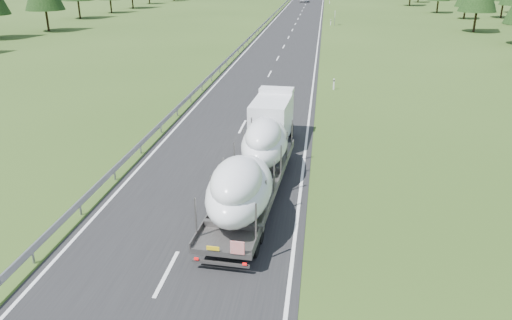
# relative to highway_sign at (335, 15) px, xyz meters

# --- Properties ---
(ground) EXTENTS (400.00, 400.00, 0.00)m
(ground) POSITION_rel_highway_sign_xyz_m (-7.20, -80.00, -1.81)
(ground) COLOR #2C4416
(ground) RESTS_ON ground
(road_surface) EXTENTS (10.00, 400.00, 0.02)m
(road_surface) POSITION_rel_highway_sign_xyz_m (-7.20, 20.00, -1.80)
(road_surface) COLOR black
(road_surface) RESTS_ON ground
(guardrail) EXTENTS (0.10, 400.00, 0.76)m
(guardrail) POSITION_rel_highway_sign_xyz_m (-12.50, 19.94, -1.21)
(guardrail) COLOR slate
(guardrail) RESTS_ON ground
(highway_sign) EXTENTS (0.08, 0.90, 2.60)m
(highway_sign) POSITION_rel_highway_sign_xyz_m (0.00, 0.00, 0.00)
(highway_sign) COLOR slate
(highway_sign) RESTS_ON ground
(boat_truck) EXTENTS (3.16, 17.15, 3.49)m
(boat_truck) POSITION_rel_highway_sign_xyz_m (-4.82, -71.92, 0.11)
(boat_truck) COLOR white
(boat_truck) RESTS_ON ground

